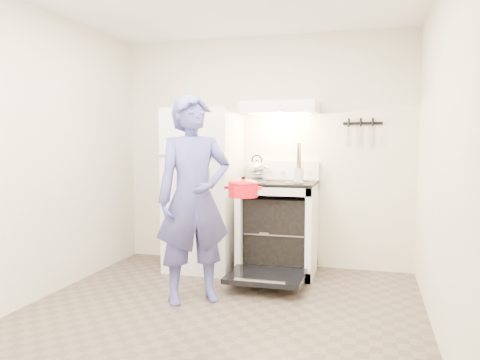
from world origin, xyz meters
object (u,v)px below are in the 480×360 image
object	(u,v)px
tea_kettle	(257,167)
dutch_oven	(243,190)
stove_body	(278,229)
refrigerator	(204,189)
person	(194,199)

from	to	relation	value
tea_kettle	dutch_oven	world-z (taller)	tea_kettle
stove_body	dutch_oven	distance (m)	0.96
refrigerator	dutch_oven	world-z (taller)	refrigerator
dutch_oven	stove_body	bearing A→B (deg)	79.25
person	stove_body	bearing A→B (deg)	28.14
stove_body	person	world-z (taller)	person
stove_body	tea_kettle	xyz separation A→B (m)	(-0.28, 0.19, 0.62)
tea_kettle	stove_body	bearing A→B (deg)	-34.24
person	dutch_oven	size ratio (longest dim) A/B	5.34
refrigerator	tea_kettle	distance (m)	0.62
tea_kettle	person	xyz separation A→B (m)	(-0.25, -1.23, -0.21)
tea_kettle	refrigerator	bearing A→B (deg)	-158.20
tea_kettle	person	world-z (taller)	person
tea_kettle	person	distance (m)	1.27
tea_kettle	person	bearing A→B (deg)	-101.51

